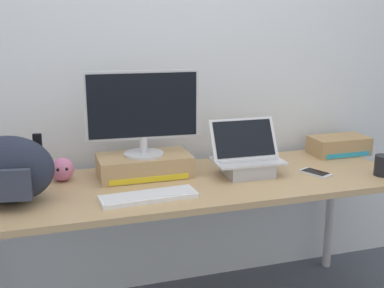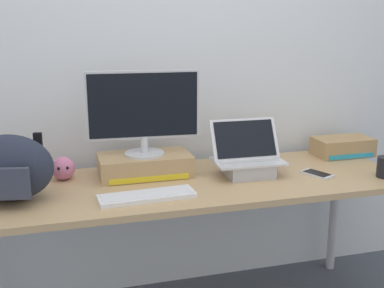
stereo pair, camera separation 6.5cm
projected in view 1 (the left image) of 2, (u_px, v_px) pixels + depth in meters
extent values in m
cube|color=silver|center=(167.00, 55.00, 2.59)|extent=(7.00, 0.10, 2.60)
cube|color=tan|center=(192.00, 184.00, 2.33)|extent=(2.04, 0.68, 0.03)
cylinder|color=#B2B2B7|center=(330.00, 212.00, 2.96)|extent=(0.05, 0.05, 0.71)
cube|color=tan|center=(144.00, 165.00, 2.39)|extent=(0.44, 0.24, 0.10)
cube|color=yellow|center=(150.00, 180.00, 2.29)|extent=(0.38, 0.00, 0.03)
cylinder|color=silver|center=(144.00, 154.00, 2.38)|extent=(0.19, 0.19, 0.01)
cylinder|color=silver|center=(144.00, 145.00, 2.36)|extent=(0.04, 0.04, 0.08)
cube|color=silver|center=(143.00, 105.00, 2.32)|extent=(0.54, 0.06, 0.33)
cube|color=black|center=(143.00, 106.00, 2.31)|extent=(0.51, 0.04, 0.30)
cube|color=#ADADB2|center=(247.00, 168.00, 2.41)|extent=(0.23, 0.21, 0.07)
cube|color=silver|center=(247.00, 161.00, 2.40)|extent=(0.34, 0.22, 0.01)
cube|color=#B7B7BC|center=(246.00, 159.00, 2.41)|extent=(0.30, 0.12, 0.00)
cube|color=silver|center=(244.00, 139.00, 2.43)|extent=(0.34, 0.12, 0.19)
cube|color=black|center=(244.00, 138.00, 2.42)|extent=(0.31, 0.10, 0.16)
cube|color=white|center=(149.00, 197.00, 2.09)|extent=(0.42, 0.15, 0.02)
cube|color=silver|center=(149.00, 194.00, 2.09)|extent=(0.39, 0.13, 0.00)
ellipsoid|color=#232838|center=(8.00, 170.00, 2.02)|extent=(0.41, 0.28, 0.28)
cube|color=#333847|center=(1.00, 186.00, 1.91)|extent=(0.23, 0.07, 0.13)
cube|color=black|center=(39.00, 158.00, 2.14)|extent=(0.04, 0.03, 0.21)
cylinder|color=black|center=(383.00, 165.00, 2.39)|extent=(0.09, 0.09, 0.10)
cube|color=silver|center=(315.00, 173.00, 2.43)|extent=(0.13, 0.17, 0.01)
cube|color=black|center=(316.00, 172.00, 2.42)|extent=(0.11, 0.14, 0.00)
sphere|color=#CC7099|center=(62.00, 169.00, 2.31)|extent=(0.11, 0.11, 0.11)
sphere|color=black|center=(58.00, 170.00, 2.26)|extent=(0.02, 0.02, 0.02)
sphere|color=black|center=(67.00, 169.00, 2.27)|extent=(0.02, 0.02, 0.02)
cube|color=#A88456|center=(339.00, 145.00, 2.77)|extent=(0.32, 0.18, 0.10)
cube|color=#2899BC|center=(348.00, 155.00, 2.69)|extent=(0.27, 0.00, 0.02)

